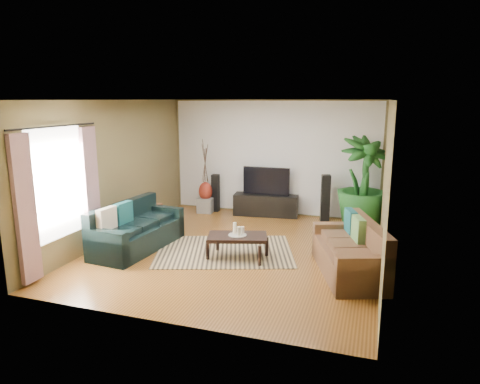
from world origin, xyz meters
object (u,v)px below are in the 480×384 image
at_px(speaker_right, 325,199).
at_px(side_table, 147,217).
at_px(pedestal, 206,205).
at_px(tv_stand, 266,205).
at_px(sofa_left, 138,226).
at_px(speaker_left, 216,193).
at_px(potted_plant, 363,183).
at_px(sofa_right, 349,248).
at_px(vase, 205,191).
at_px(television, 266,181).
at_px(coffee_table, 237,247).

xyz_separation_m(speaker_right, side_table, (-3.55, -1.69, -0.27)).
bearing_deg(pedestal, tv_stand, 7.14).
height_order(sofa_left, tv_stand, sofa_left).
xyz_separation_m(sofa_left, speaker_right, (3.06, 2.84, 0.11)).
distance_m(speaker_left, side_table, 2.03).
distance_m(tv_stand, speaker_right, 1.44).
height_order(speaker_right, side_table, speaker_right).
xyz_separation_m(potted_plant, pedestal, (-3.66, 0.12, -0.80)).
relative_size(sofa_right, vase, 3.89).
xyz_separation_m(sofa_left, television, (1.66, 2.98, 0.41)).
bearing_deg(sofa_left, speaker_left, -1.82).
height_order(sofa_right, potted_plant, potted_plant).
xyz_separation_m(sofa_right, side_table, (-4.27, 1.16, -0.16)).
bearing_deg(speaker_left, vase, -137.74).
bearing_deg(sofa_right, potted_plant, 159.29).
bearing_deg(speaker_right, sofa_right, -89.24).
xyz_separation_m(television, pedestal, (-1.47, -0.18, -0.65)).
xyz_separation_m(pedestal, vase, (0.00, 0.00, 0.34)).
distance_m(vase, side_table, 1.79).
relative_size(tv_stand, television, 1.36).
bearing_deg(potted_plant, pedestal, 178.20).
relative_size(tv_stand, side_table, 2.87).
relative_size(coffee_table, side_table, 1.92).
bearing_deg(potted_plant, coffee_table, -127.05).
height_order(television, potted_plant, potted_plant).
bearing_deg(pedestal, sofa_right, -37.93).
distance_m(coffee_table, speaker_left, 3.27).
height_order(sofa_right, coffee_table, sofa_right).
xyz_separation_m(pedestal, side_table, (-0.68, -1.64, 0.08)).
xyz_separation_m(tv_stand, potted_plant, (2.19, -0.30, 0.73)).
height_order(television, speaker_left, television).
height_order(sofa_left, potted_plant, potted_plant).
xyz_separation_m(sofa_left, sofa_right, (3.78, -0.00, 0.00)).
height_order(coffee_table, vase, vase).
bearing_deg(pedestal, speaker_right, 0.89).
bearing_deg(side_table, pedestal, 67.65).
height_order(tv_stand, speaker_right, speaker_right).
bearing_deg(speaker_right, television, 160.85).
xyz_separation_m(potted_plant, side_table, (-4.34, -1.53, -0.71)).
bearing_deg(speaker_left, speaker_right, -5.00).
bearing_deg(side_table, television, 40.39).
height_order(sofa_left, speaker_right, speaker_right).
bearing_deg(tv_stand, speaker_right, -12.40).
relative_size(coffee_table, speaker_right, 0.94).
bearing_deg(sofa_left, television, -23.74).
bearing_deg(pedestal, television, 7.14).
height_order(speaker_left, pedestal, speaker_left).
relative_size(television, pedestal, 3.09).
distance_m(coffee_table, vase, 3.21).
height_order(sofa_right, television, television).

